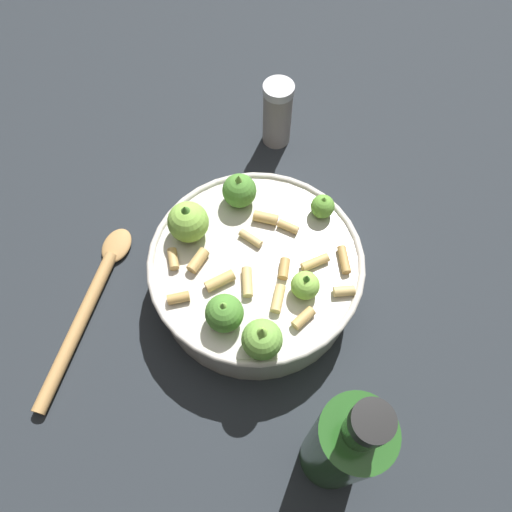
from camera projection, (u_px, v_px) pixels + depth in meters
ground_plane at (256, 285)px, 0.61m from camera, size 2.40×2.40×0.00m
cooking_pan at (255, 271)px, 0.57m from camera, size 0.25×0.25×0.12m
pepper_shaker at (277, 114)px, 0.68m from camera, size 0.04×0.04×0.10m
olive_oil_bottle at (343, 446)px, 0.43m from camera, size 0.06×0.06×0.23m
wooden_spoon at (90, 301)px, 0.59m from camera, size 0.14×0.23×0.02m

